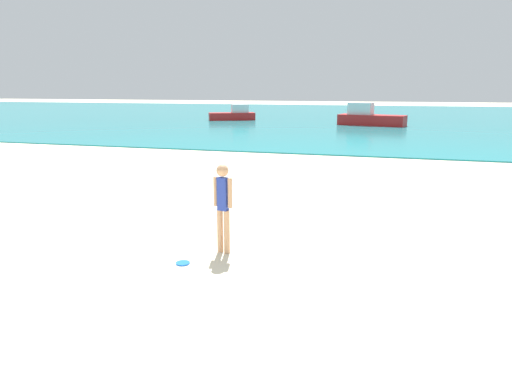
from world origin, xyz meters
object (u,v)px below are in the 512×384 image
object	(u,v)px
frisbee	(183,263)
boat_far	(234,115)
person_standing	(223,203)
boat_near	(369,118)

from	to	relation	value
frisbee	boat_far	xyz separation A→B (m)	(-10.44, 33.31, 0.54)
frisbee	boat_far	world-z (taller)	boat_far
person_standing	boat_near	xyz separation A→B (m)	(1.27, 29.87, -0.26)
person_standing	boat_far	distance (m)	34.37
person_standing	frisbee	size ratio (longest dim) A/B	6.75
frisbee	boat_near	distance (m)	30.65
boat_near	boat_far	bearing A→B (deg)	-179.28
boat_near	frisbee	bearing A→B (deg)	-80.00
person_standing	boat_near	distance (m)	29.90
person_standing	frisbee	bearing A→B (deg)	67.73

